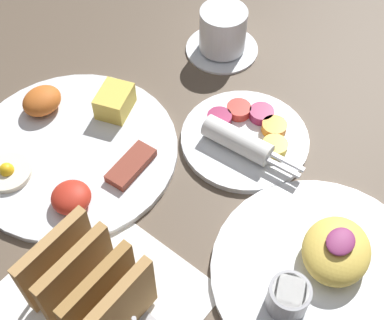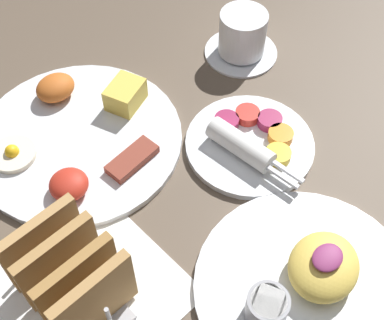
% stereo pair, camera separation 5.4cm
% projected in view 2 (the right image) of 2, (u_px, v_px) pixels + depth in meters
% --- Properties ---
extents(ground_plane, '(3.00, 3.00, 0.00)m').
position_uv_depth(ground_plane, '(182.00, 224.00, 0.69)').
color(ground_plane, brown).
extents(napkin_flat, '(0.22, 0.22, 0.00)m').
position_uv_depth(napkin_flat, '(77.00, 292.00, 0.63)').
color(napkin_flat, white).
rests_on(napkin_flat, ground_plane).
extents(plate_breakfast, '(0.30, 0.30, 0.05)m').
position_uv_depth(plate_breakfast, '(79.00, 135.00, 0.77)').
color(plate_breakfast, white).
rests_on(plate_breakfast, ground_plane).
extents(plate_condiments, '(0.18, 0.19, 0.04)m').
position_uv_depth(plate_condiments, '(250.00, 142.00, 0.76)').
color(plate_condiments, white).
rests_on(plate_condiments, ground_plane).
extents(plate_foreground, '(0.27, 0.27, 0.06)m').
position_uv_depth(plate_foreground, '(308.00, 284.00, 0.63)').
color(plate_foreground, white).
rests_on(plate_foreground, ground_plane).
extents(toast_rack, '(0.10, 0.15, 0.10)m').
position_uv_depth(toast_rack, '(70.00, 274.00, 0.59)').
color(toast_rack, '#B7B7BC').
rests_on(toast_rack, ground_plane).
extents(coffee_cup, '(0.12, 0.12, 0.08)m').
position_uv_depth(coffee_cup, '(242.00, 36.00, 0.86)').
color(coffee_cup, white).
rests_on(coffee_cup, ground_plane).
extents(teaspoon, '(0.04, 0.13, 0.01)m').
position_uv_depth(teaspoon, '(305.00, 232.00, 0.68)').
color(teaspoon, silver).
rests_on(teaspoon, ground_plane).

